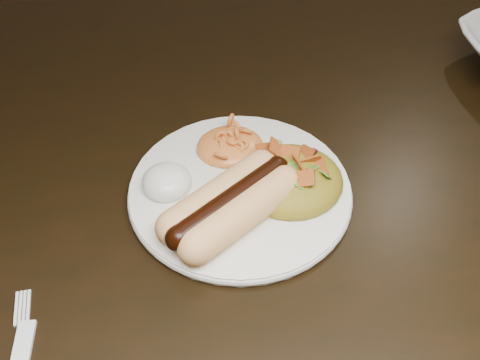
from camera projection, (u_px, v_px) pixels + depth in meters
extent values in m
cube|color=black|center=(252.00, 187.00, 0.63)|extent=(1.60, 0.90, 0.04)
cylinder|color=white|center=(240.00, 191.00, 0.59)|extent=(0.30, 0.30, 0.01)
cylinder|color=#FFBD63|center=(234.00, 216.00, 0.54)|extent=(0.12, 0.09, 0.04)
cylinder|color=#FFBD63|center=(228.00, 192.00, 0.56)|extent=(0.12, 0.09, 0.04)
cylinder|color=black|center=(231.00, 201.00, 0.55)|extent=(0.12, 0.09, 0.03)
ellipsoid|color=orange|center=(230.00, 139.00, 0.62)|extent=(0.09, 0.09, 0.03)
ellipsoid|color=white|center=(166.00, 176.00, 0.58)|extent=(0.06, 0.06, 0.03)
ellipsoid|color=#994E14|center=(291.00, 176.00, 0.58)|extent=(0.11, 0.10, 0.04)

